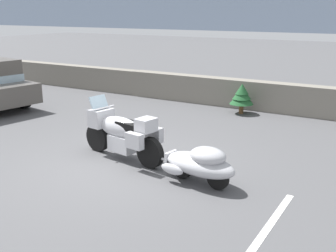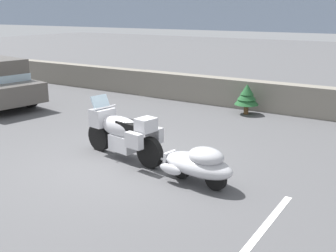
% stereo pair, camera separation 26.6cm
% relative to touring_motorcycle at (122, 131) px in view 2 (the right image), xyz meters
% --- Properties ---
extents(ground_plane, '(80.00, 80.00, 0.00)m').
position_rel_touring_motorcycle_xyz_m(ground_plane, '(0.14, -0.29, -0.62)').
color(ground_plane, '#4C4C4F').
extents(stone_guard_wall, '(24.00, 0.54, 0.95)m').
position_rel_touring_motorcycle_xyz_m(stone_guard_wall, '(0.10, 6.09, -0.15)').
color(stone_guard_wall, slate).
rests_on(stone_guard_wall, ground).
extents(touring_motorcycle, '(2.30, 0.97, 1.33)m').
position_rel_touring_motorcycle_xyz_m(touring_motorcycle, '(0.00, 0.00, 0.00)').
color(touring_motorcycle, black).
rests_on(touring_motorcycle, ground).
extents(car_shaped_trailer, '(2.23, 0.95, 0.76)m').
position_rel_touring_motorcycle_xyz_m(car_shaped_trailer, '(2.08, -0.34, -0.21)').
color(car_shaped_trailer, black).
rests_on(car_shaped_trailer, ground).
extents(pine_sapling_near, '(0.76, 0.76, 0.96)m').
position_rel_touring_motorcycle_xyz_m(pine_sapling_near, '(0.76, 5.29, -0.02)').
color(pine_sapling_near, brown).
rests_on(pine_sapling_near, ground).
extents(parking_stripe_marker, '(0.12, 3.60, 0.01)m').
position_rel_touring_motorcycle_xyz_m(parking_stripe_marker, '(3.71, -1.79, -0.62)').
color(parking_stripe_marker, silver).
rests_on(parking_stripe_marker, ground).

